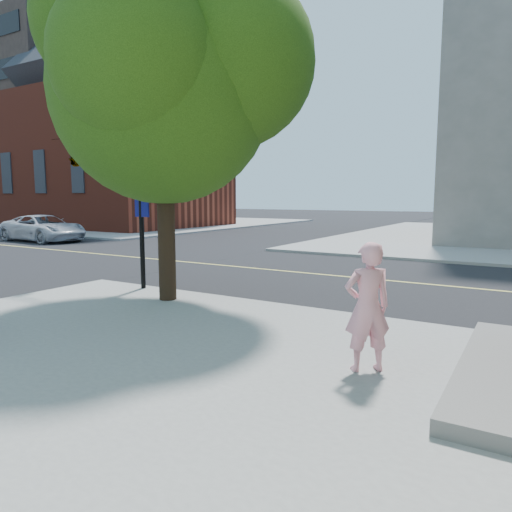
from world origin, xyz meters
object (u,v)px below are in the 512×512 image
Objects in this scene: street_tree at (168,67)px; signal_pole at (84,156)px; car_a at (44,228)px; man_on_phone at (367,307)px.

street_tree is 3.89m from signal_pole.
car_a is at bearing 144.88° from signal_pole.
man_on_phone is 0.41× the size of signal_pole.
car_a is (-12.38, 7.17, -2.73)m from signal_pole.
car_a is at bearing 153.83° from street_tree.
man_on_phone is 6.72m from street_tree.
man_on_phone is at bearing -21.78° from signal_pole.
signal_pole is 14.56m from car_a.
man_on_phone is 0.22× the size of street_tree.
street_tree is 1.88× the size of signal_pole.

